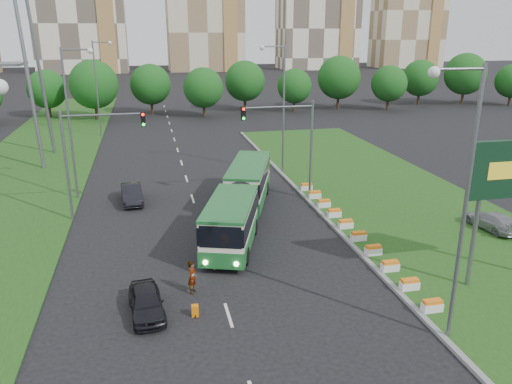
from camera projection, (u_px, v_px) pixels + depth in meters
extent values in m
plane|color=black|center=(261.00, 257.00, 30.40)|extent=(360.00, 360.00, 0.00)
cube|color=#1D4714|center=(395.00, 200.00, 40.47)|extent=(14.00, 60.00, 0.15)
cube|color=gray|center=(313.00, 206.00, 39.04)|extent=(0.30, 60.00, 0.18)
cube|color=#1D4714|center=(30.00, 168.00, 49.92)|extent=(12.00, 110.00, 0.10)
cylinder|color=slate|center=(473.00, 239.00, 26.01)|extent=(0.24, 0.24, 5.60)
cylinder|color=slate|center=(311.00, 151.00, 39.76)|extent=(0.20, 0.20, 8.00)
cylinder|color=slate|center=(278.00, 107.00, 38.09)|extent=(5.50, 0.14, 0.14)
cube|color=black|center=(243.00, 113.00, 37.65)|extent=(0.32, 0.32, 1.00)
cylinder|color=slate|center=(66.00, 167.00, 35.07)|extent=(0.20, 0.20, 8.00)
cylinder|color=slate|center=(102.00, 115.00, 34.52)|extent=(5.50, 0.14, 0.14)
cube|color=black|center=(143.00, 119.00, 35.21)|extent=(0.32, 0.32, 1.00)
cube|color=beige|center=(409.00, 11.00, 181.97)|extent=(24.00, 14.00, 40.00)
cube|color=silver|center=(252.00, 222.00, 30.99)|extent=(2.58, 7.11, 2.78)
cube|color=silver|center=(228.00, 181.00, 39.46)|extent=(2.58, 8.66, 2.78)
cylinder|color=black|center=(240.00, 202.00, 34.88)|extent=(2.58, 1.29, 2.58)
cube|color=#1B602A|center=(252.00, 236.00, 31.27)|extent=(2.66, 7.17, 0.98)
cube|color=#1B602A|center=(229.00, 192.00, 39.75)|extent=(2.66, 8.71, 0.98)
cube|color=black|center=(252.00, 215.00, 30.84)|extent=(2.66, 7.17, 1.08)
cube|color=black|center=(228.00, 176.00, 39.32)|extent=(2.66, 8.71, 1.08)
imported|color=black|center=(146.00, 302.00, 24.10)|extent=(1.94, 4.02, 1.32)
imported|color=black|center=(132.00, 194.00, 39.89)|extent=(1.90, 4.52, 1.45)
imported|color=#919299|center=(492.00, 221.00, 34.14)|extent=(2.24, 4.37, 1.21)
imported|color=gray|center=(192.00, 277.00, 26.03)|extent=(0.66, 0.78, 1.81)
cube|color=orange|center=(195.00, 311.00, 24.05)|extent=(0.34, 0.29, 0.58)
cylinder|color=black|center=(196.00, 316.00, 23.98)|extent=(0.04, 0.14, 0.14)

